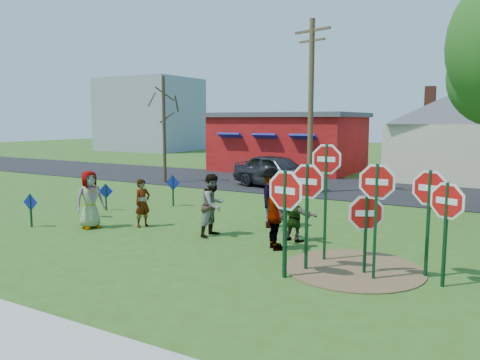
% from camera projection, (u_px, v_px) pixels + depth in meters
% --- Properties ---
extents(ground, '(120.00, 120.00, 0.00)m').
position_uv_depth(ground, '(214.00, 236.00, 13.90)').
color(ground, '#315317').
rests_on(ground, ground).
extents(road, '(120.00, 7.50, 0.04)m').
position_uv_depth(road, '(336.00, 187.00, 23.81)').
color(road, black).
rests_on(road, ground).
extents(dirt_patch, '(3.20, 3.20, 0.03)m').
position_uv_depth(dirt_patch, '(354.00, 269.00, 10.83)').
color(dirt_patch, brown).
rests_on(dirt_patch, ground).
extents(red_building, '(9.40, 7.69, 3.90)m').
position_uv_depth(red_building, '(289.00, 141.00, 31.85)').
color(red_building, maroon).
rests_on(red_building, ground).
extents(cream_house, '(9.40, 9.40, 6.50)m').
position_uv_depth(cream_house, '(469.00, 129.00, 26.33)').
color(cream_house, beige).
rests_on(cream_house, ground).
extents(distant_building, '(10.00, 8.00, 8.00)m').
position_uv_depth(distant_building, '(150.00, 115.00, 52.99)').
color(distant_building, '#8C939E').
rests_on(distant_building, ground).
extents(stop_sign_a, '(1.17, 0.26, 2.53)m').
position_uv_depth(stop_sign_a, '(285.00, 200.00, 10.05)').
color(stop_sign_a, '#103B1D').
rests_on(stop_sign_a, ground).
extents(stop_sign_b, '(1.00, 0.07, 3.00)m').
position_uv_depth(stop_sign_b, '(326.00, 172.00, 11.23)').
color(stop_sign_b, '#103B1D').
rests_on(stop_sign_b, ground).
extents(stop_sign_c, '(1.05, 0.09, 2.66)m').
position_uv_depth(stop_sign_c, '(376.00, 195.00, 9.89)').
color(stop_sign_c, '#103B1D').
rests_on(stop_sign_c, ground).
extents(stop_sign_d, '(1.04, 0.27, 2.51)m').
position_uv_depth(stop_sign_d, '(429.00, 197.00, 10.07)').
color(stop_sign_d, '#103B1D').
rests_on(stop_sign_d, ground).
extents(stop_sign_e, '(0.96, 0.55, 1.93)m').
position_uv_depth(stop_sign_e, '(366.00, 218.00, 10.36)').
color(stop_sign_e, '#103B1D').
rests_on(stop_sign_e, ground).
extents(stop_sign_f, '(0.95, 0.43, 2.32)m').
position_uv_depth(stop_sign_f, '(447.00, 209.00, 9.50)').
color(stop_sign_f, '#103B1D').
rests_on(stop_sign_f, ground).
extents(stop_sign_g, '(1.08, 0.07, 2.60)m').
position_uv_depth(stop_sign_g, '(307.00, 192.00, 10.56)').
color(stop_sign_g, '#103B1D').
rests_on(stop_sign_g, ground).
extents(blue_diamond_a, '(0.56, 0.10, 1.09)m').
position_uv_depth(blue_diamond_a, '(31.00, 206.00, 14.99)').
color(blue_diamond_a, '#103B1D').
rests_on(blue_diamond_a, ground).
extents(blue_diamond_b, '(0.63, 0.07, 1.34)m').
position_uv_depth(blue_diamond_b, '(87.00, 194.00, 16.39)').
color(blue_diamond_b, '#103B1D').
rests_on(blue_diamond_b, ground).
extents(blue_diamond_c, '(0.54, 0.22, 1.03)m').
position_uv_depth(blue_diamond_c, '(106.00, 194.00, 17.77)').
color(blue_diamond_c, '#103B1D').
rests_on(blue_diamond_c, ground).
extents(blue_diamond_d, '(0.62, 0.08, 1.25)m').
position_uv_depth(blue_diamond_d, '(173.00, 187.00, 18.64)').
color(blue_diamond_d, '#103B1D').
rests_on(blue_diamond_d, ground).
extents(person_a, '(0.86, 1.05, 1.85)m').
position_uv_depth(person_a, '(90.00, 199.00, 14.84)').
color(person_a, '#38538A').
rests_on(person_a, ground).
extents(person_b, '(0.49, 0.63, 1.55)m').
position_uv_depth(person_b, '(143.00, 203.00, 15.04)').
color(person_b, '#206866').
rests_on(person_b, ground).
extents(person_c, '(0.77, 0.95, 1.86)m').
position_uv_depth(person_c, '(213.00, 205.00, 13.85)').
color(person_c, '#984741').
rests_on(person_c, ground).
extents(person_d, '(1.03, 1.39, 1.92)m').
position_uv_depth(person_d, '(271.00, 198.00, 14.94)').
color(person_d, '#36363C').
rests_on(person_d, ground).
extents(person_e, '(1.09, 1.10, 1.86)m').
position_uv_depth(person_e, '(276.00, 215.00, 12.36)').
color(person_e, '#502F5E').
rests_on(person_e, ground).
extents(person_f, '(1.44, 0.80, 1.48)m').
position_uv_depth(person_f, '(294.00, 215.00, 13.26)').
color(person_f, '#204D27').
rests_on(person_f, ground).
extents(suv, '(5.25, 3.28, 1.67)m').
position_uv_depth(suv, '(277.00, 171.00, 23.51)').
color(suv, '#323237').
rests_on(suv, road).
extents(utility_pole, '(1.90, 0.65, 7.96)m').
position_uv_depth(utility_pole, '(311.00, 103.00, 21.48)').
color(utility_pole, '#4C3823').
rests_on(utility_pole, ground).
extents(bare_tree_west, '(1.80, 1.80, 5.74)m').
position_uv_depth(bare_tree_west, '(164.00, 115.00, 25.15)').
color(bare_tree_west, '#382819').
rests_on(bare_tree_west, ground).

